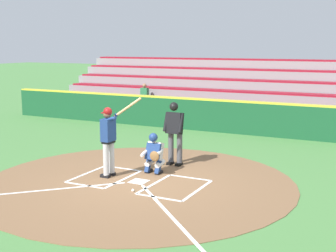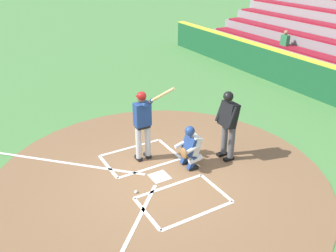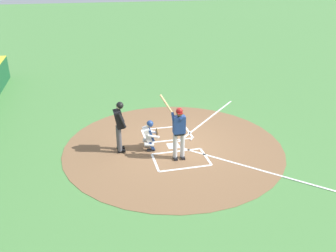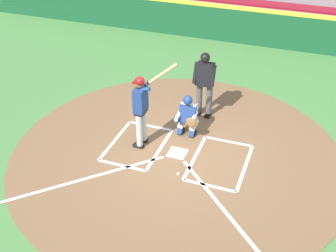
% 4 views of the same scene
% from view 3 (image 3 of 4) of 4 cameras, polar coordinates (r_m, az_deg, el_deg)
% --- Properties ---
extents(ground_plane, '(120.00, 120.00, 0.00)m').
position_cam_3_polar(ground_plane, '(13.04, 0.87, -3.26)').
color(ground_plane, '#4C8442').
extents(dirt_circle, '(8.00, 8.00, 0.01)m').
position_cam_3_polar(dirt_circle, '(13.03, 0.87, -3.24)').
color(dirt_circle, brown).
rests_on(dirt_circle, ground).
extents(home_plate_and_chalk, '(7.93, 4.91, 0.01)m').
position_cam_3_polar(home_plate_and_chalk, '(13.25, 4.56, -2.78)').
color(home_plate_and_chalk, white).
rests_on(home_plate_and_chalk, dirt_circle).
extents(batter, '(0.93, 0.71, 2.13)m').
position_cam_3_polar(batter, '(11.73, 1.74, -0.57)').
color(batter, '#BCBCBC').
rests_on(batter, ground).
extents(catcher, '(0.59, 0.62, 1.13)m').
position_cam_3_polar(catcher, '(12.58, -2.97, -1.36)').
color(catcher, black).
rests_on(catcher, ground).
extents(plate_umpire, '(0.58, 0.41, 1.86)m').
position_cam_3_polar(plate_umpire, '(12.36, -7.89, 0.42)').
color(plate_umpire, '#4C4C51').
rests_on(plate_umpire, ground).
extents(baseball, '(0.07, 0.07, 0.07)m').
position_cam_3_polar(baseball, '(13.46, 3.76, -2.21)').
color(baseball, white).
rests_on(baseball, ground).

